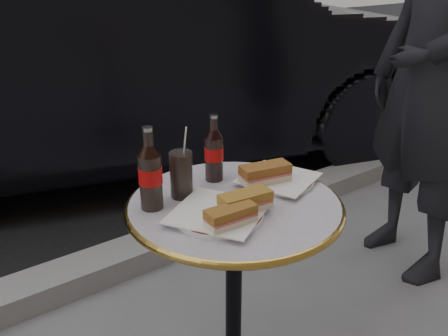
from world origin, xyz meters
TOP-DOWN VIEW (x-y plane):
  - curb at (0.00, 0.90)m, footprint 40.00×0.20m
  - bistro_table at (0.00, 0.00)m, footprint 0.62×0.62m
  - plate_left at (-0.09, -0.04)m, footprint 0.31×0.31m
  - plate_right at (0.19, 0.02)m, footprint 0.26×0.26m
  - sandwich_left_a at (-0.10, -0.12)m, footprint 0.14×0.07m
  - sandwich_left_b at (-0.03, -0.08)m, footprint 0.15×0.08m
  - sandwich_right at (0.14, 0.03)m, footprint 0.16×0.10m
  - cola_bottle_left at (-0.20, 0.11)m, footprint 0.07×0.07m
  - cola_bottle_right at (0.04, 0.16)m, footprint 0.06×0.06m
  - cola_glass at (-0.10, 0.12)m, footprint 0.08×0.08m
  - parked_car at (0.80, 2.05)m, footprint 2.88×4.86m
  - pedestrian at (1.17, 0.14)m, footprint 0.58×0.74m

SIDE VIEW (x-z plane):
  - curb at x=0.00m, z-range -0.01..0.11m
  - bistro_table at x=0.00m, z-range 0.00..0.73m
  - plate_right at x=0.19m, z-range 0.73..0.74m
  - plate_left at x=-0.09m, z-range 0.73..0.75m
  - parked_car at x=0.80m, z-range 0.00..1.51m
  - sandwich_left_a at x=-0.10m, z-range 0.75..0.79m
  - sandwich_left_b at x=-0.03m, z-range 0.75..0.80m
  - sandwich_right at x=0.14m, z-range 0.74..0.80m
  - cola_glass at x=-0.10m, z-range 0.73..0.87m
  - cola_bottle_right at x=0.04m, z-range 0.73..0.94m
  - cola_bottle_left at x=-0.20m, z-range 0.73..0.97m
  - pedestrian at x=1.17m, z-range 0.00..1.80m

